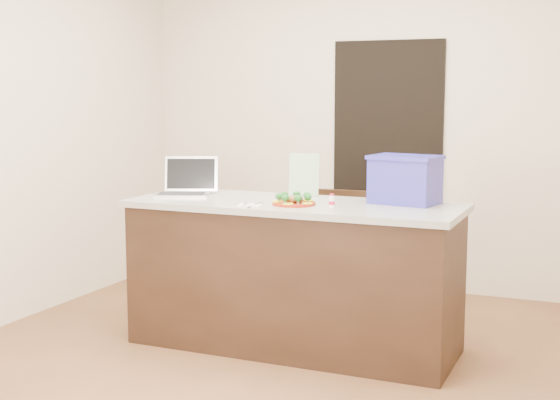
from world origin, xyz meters
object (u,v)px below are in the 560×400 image
at_px(island, 294,275).
at_px(napkin, 249,205).
at_px(chair, 339,243).
at_px(plate, 294,203).
at_px(laptop, 187,184).
at_px(yogurt_bottle, 332,202).
at_px(blue_box, 405,179).

xyz_separation_m(island, napkin, (-0.18, -0.25, 0.46)).
relative_size(island, chair, 2.34).
height_order(island, plate, plate).
distance_m(napkin, laptop, 0.67).
distance_m(island, chair, 0.89).
height_order(plate, chair, plate).
bearing_deg(chair, napkin, -100.80).
distance_m(plate, napkin, 0.27).
distance_m(yogurt_bottle, blue_box, 0.49).
bearing_deg(laptop, blue_box, -15.57).
relative_size(plate, napkin, 1.96).
distance_m(laptop, chair, 1.24).
xyz_separation_m(plate, napkin, (-0.23, -0.14, -0.01)).
bearing_deg(chair, blue_box, -47.96).
distance_m(yogurt_bottle, chair, 1.13).
relative_size(plate, blue_box, 0.59).
xyz_separation_m(napkin, chair, (0.18, 1.13, -0.42)).
xyz_separation_m(blue_box, chair, (-0.65, 0.67, -0.57)).
bearing_deg(island, chair, 90.54).
relative_size(yogurt_bottle, laptop, 0.19).
distance_m(plate, blue_box, 0.69).
xyz_separation_m(plate, chair, (-0.05, 0.99, -0.43)).
bearing_deg(plate, laptop, 169.58).
bearing_deg(island, blue_box, 18.55).
xyz_separation_m(plate, laptop, (-0.83, 0.15, 0.06)).
bearing_deg(napkin, laptop, 154.02).
relative_size(napkin, chair, 0.15).
distance_m(laptop, blue_box, 1.43).
bearing_deg(yogurt_bottle, laptop, 171.97).
bearing_deg(napkin, blue_box, 29.25).
relative_size(plate, laptop, 0.63).
height_order(plate, laptop, laptop).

